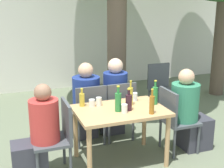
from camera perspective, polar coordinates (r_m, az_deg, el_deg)
The scene contains 22 objects.
ground_plane at distance 4.24m, azimuth 1.45°, elevation -13.89°, with size 30.00×30.00×0.00m, color #667056.
cafe_building_wall at distance 7.32m, azimuth -9.52°, elevation 9.96°, with size 10.00×0.08×2.80m.
dining_table_front at distance 3.97m, azimuth 1.51°, elevation -5.96°, with size 1.13×0.78×0.73m.
patio_chair_0 at distance 3.81m, azimuth -9.87°, elevation -9.02°, with size 0.44×0.44×0.90m.
patio_chair_1 at distance 4.35m, azimuth 11.37°, elevation -5.92°, with size 0.44×0.44×0.90m.
patio_chair_2 at distance 4.49m, azimuth -4.15°, elevation -4.97°, with size 0.44×0.44×0.90m.
patio_chair_3 at distance 4.63m, azimuth 1.26°, elevation -4.30°, with size 0.44×0.44×0.90m.
patio_chair_4 at distance 5.85m, azimuth 8.95°, elevation -0.24°, with size 0.44×0.44×0.90m.
person_seated_0 at distance 3.78m, azimuth -13.47°, elevation -9.46°, with size 0.57×0.34×1.15m.
person_seated_1 at distance 4.47m, azimuth 13.94°, elevation -5.29°, with size 0.59×0.38×1.17m.
person_seated_2 at distance 4.69m, azimuth -4.95°, elevation -3.71°, with size 0.40×0.60×1.19m.
person_seated_3 at distance 4.82m, azimuth 0.26°, elevation -2.96°, with size 0.36×0.58×1.22m.
oil_cruet_0 at distance 4.05m, azimuth 3.41°, elevation -2.13°, with size 0.06×0.06×0.33m.
wine_bottle_1 at distance 3.86m, azimuth 3.08°, elevation -3.29°, with size 0.08×0.08×0.28m.
amber_bottle_2 at distance 3.77m, azimuth 7.30°, elevation -3.68°, with size 0.06×0.06×0.31m.
green_bottle_3 at distance 3.82m, azimuth 1.13°, elevation -3.22°, with size 0.08×0.08×0.33m.
green_bottle_4 at distance 4.11m, azimuth 7.87°, elevation -2.00°, with size 0.07×0.07×0.32m.
oil_cruet_5 at distance 4.03m, azimuth -5.51°, elevation -2.80°, with size 0.07×0.07×0.24m.
drinking_glass_0 at distance 4.02m, azimuth -3.70°, elevation -3.49°, with size 0.08×0.08×0.10m.
drinking_glass_1 at distance 4.24m, azimuth 4.21°, elevation -2.33°, with size 0.07×0.07×0.11m.
drinking_glass_2 at distance 3.80m, azimuth 2.26°, elevation -4.50°, with size 0.08×0.08×0.11m.
drinking_glass_3 at distance 4.04m, azimuth -2.43°, elevation -3.22°, with size 0.07×0.07×0.11m.
Camera 1 is at (-1.38, -3.43, 2.08)m, focal length 50.00 mm.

